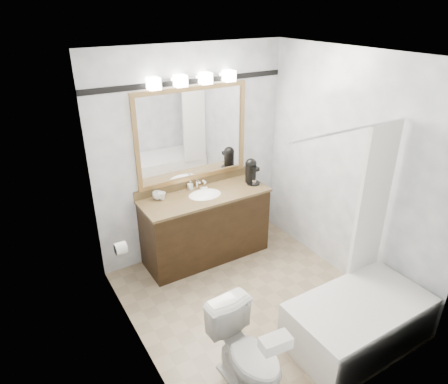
# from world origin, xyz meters

# --- Properties ---
(room) EXTENTS (2.42, 2.62, 2.52)m
(room) POSITION_xyz_m (0.00, 0.00, 1.25)
(room) COLOR gray
(room) RESTS_ON ground
(vanity) EXTENTS (1.53, 0.58, 0.97)m
(vanity) POSITION_xyz_m (0.00, 1.02, 0.44)
(vanity) COLOR black
(vanity) RESTS_ON ground
(mirror) EXTENTS (1.40, 0.04, 1.10)m
(mirror) POSITION_xyz_m (0.00, 1.28, 1.50)
(mirror) COLOR #A47E4A
(mirror) RESTS_ON room
(vanity_light_bar) EXTENTS (1.02, 0.14, 0.12)m
(vanity_light_bar) POSITION_xyz_m (0.00, 1.23, 2.13)
(vanity_light_bar) COLOR silver
(vanity_light_bar) RESTS_ON room
(accent_stripe) EXTENTS (2.40, 0.01, 0.06)m
(accent_stripe) POSITION_xyz_m (0.00, 1.29, 2.10)
(accent_stripe) COLOR black
(accent_stripe) RESTS_ON room
(bathtub) EXTENTS (1.30, 0.75, 1.96)m
(bathtub) POSITION_xyz_m (0.55, -0.90, 0.28)
(bathtub) COLOR white
(bathtub) RESTS_ON ground
(tp_roll) EXTENTS (0.11, 0.12, 0.12)m
(tp_roll) POSITION_xyz_m (-1.14, 0.66, 0.70)
(tp_roll) COLOR white
(tp_roll) RESTS_ON room
(toilet) EXTENTS (0.44, 0.72, 0.71)m
(toilet) POSITION_xyz_m (-0.62, -0.79, 0.36)
(toilet) COLOR white
(toilet) RESTS_ON ground
(tissue_box) EXTENTS (0.23, 0.14, 0.09)m
(tissue_box) POSITION_xyz_m (-0.62, -1.12, 0.76)
(tissue_box) COLOR white
(tissue_box) RESTS_ON toilet
(coffee_maker) EXTENTS (0.16, 0.21, 0.31)m
(coffee_maker) POSITION_xyz_m (0.65, 1.02, 1.01)
(coffee_maker) COLOR black
(coffee_maker) RESTS_ON vanity
(cup_left) EXTENTS (0.14, 0.14, 0.09)m
(cup_left) POSITION_xyz_m (-0.52, 1.19, 0.89)
(cup_left) COLOR white
(cup_left) RESTS_ON vanity
(cup_right) EXTENTS (0.10, 0.10, 0.08)m
(cup_right) POSITION_xyz_m (-0.47, 1.16, 0.89)
(cup_right) COLOR white
(cup_right) RESTS_ON vanity
(soap_bottle_a) EXTENTS (0.06, 0.06, 0.11)m
(soap_bottle_a) POSITION_xyz_m (-0.08, 1.23, 0.90)
(soap_bottle_a) COLOR white
(soap_bottle_a) RESTS_ON vanity
(soap_bar) EXTENTS (0.10, 0.08, 0.03)m
(soap_bar) POSITION_xyz_m (0.05, 1.13, 0.86)
(soap_bar) COLOR #C3B3A1
(soap_bar) RESTS_ON vanity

